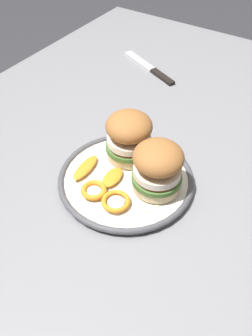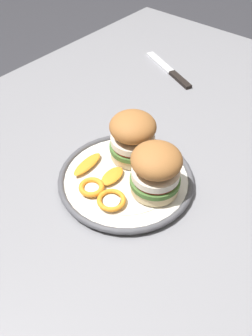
# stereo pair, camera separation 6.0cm
# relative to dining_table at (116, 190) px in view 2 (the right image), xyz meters

# --- Properties ---
(ground_plane) EXTENTS (8.00, 8.00, 0.00)m
(ground_plane) POSITION_rel_dining_table_xyz_m (0.00, 0.00, -0.64)
(ground_plane) COLOR #333338
(dining_table) EXTENTS (1.45, 0.95, 0.72)m
(dining_table) POSITION_rel_dining_table_xyz_m (0.00, 0.00, 0.00)
(dining_table) COLOR gray
(dining_table) RESTS_ON ground
(dinner_plate) EXTENTS (0.27, 0.27, 0.02)m
(dinner_plate) POSITION_rel_dining_table_xyz_m (0.03, 0.05, 0.09)
(dinner_plate) COLOR silver
(dinner_plate) RESTS_ON dining_table
(sandwich_half_left) EXTENTS (0.12, 0.12, 0.10)m
(sandwich_half_left) POSITION_rel_dining_table_xyz_m (-0.03, 0.02, 0.15)
(sandwich_half_left) COLOR beige
(sandwich_half_left) RESTS_ON dinner_plate
(sandwich_half_right) EXTENTS (0.12, 0.12, 0.10)m
(sandwich_half_right) POSITION_rel_dining_table_xyz_m (0.02, 0.12, 0.15)
(sandwich_half_right) COLOR beige
(sandwich_half_right) RESTS_ON dinner_plate
(orange_peel_curled) EXTENTS (0.06, 0.06, 0.01)m
(orange_peel_curled) POSITION_rel_dining_table_xyz_m (0.10, 0.03, 0.11)
(orange_peel_curled) COLOR orange
(orange_peel_curled) RESTS_ON dinner_plate
(orange_peel_strip_long) EXTENTS (0.08, 0.03, 0.01)m
(orange_peel_strip_long) POSITION_rel_dining_table_xyz_m (0.05, -0.03, 0.11)
(orange_peel_strip_long) COLOR orange
(orange_peel_strip_long) RESTS_ON dinner_plate
(orange_peel_strip_short) EXTENTS (0.06, 0.04, 0.01)m
(orange_peel_strip_short) POSITION_rel_dining_table_xyz_m (0.05, 0.03, 0.11)
(orange_peel_strip_short) COLOR orange
(orange_peel_strip_short) RESTS_ON dinner_plate
(orange_peel_small_curl) EXTENTS (0.07, 0.07, 0.01)m
(orange_peel_small_curl) POSITION_rel_dining_table_xyz_m (0.09, 0.07, 0.11)
(orange_peel_small_curl) COLOR orange
(orange_peel_small_curl) RESTS_ON dinner_plate
(table_knife) EXTENTS (0.11, 0.21, 0.01)m
(table_knife) POSITION_rel_dining_table_xyz_m (-0.38, -0.12, 0.09)
(table_knife) COLOR silver
(table_knife) RESTS_ON dining_table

